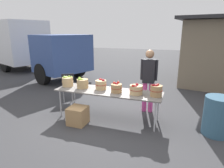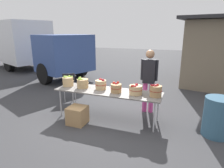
% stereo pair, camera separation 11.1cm
% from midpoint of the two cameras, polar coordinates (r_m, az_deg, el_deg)
% --- Properties ---
extents(ground_plane, '(40.00, 40.00, 0.00)m').
position_cam_midpoint_polar(ground_plane, '(5.13, -1.77, -10.05)').
color(ground_plane, '#38383A').
extents(market_table, '(2.70, 0.76, 0.75)m').
position_cam_midpoint_polar(market_table, '(4.86, -1.84, -2.44)').
color(market_table, slate).
rests_on(market_table, ground).
extents(apple_basket_green_0, '(0.31, 0.31, 0.28)m').
position_cam_midpoint_polar(apple_basket_green_0, '(5.38, -13.59, 0.77)').
color(apple_basket_green_0, tan).
rests_on(apple_basket_green_0, market_table).
extents(apple_basket_green_1, '(0.32, 0.32, 0.29)m').
position_cam_midpoint_polar(apple_basket_green_1, '(5.13, -9.36, 0.21)').
color(apple_basket_green_1, tan).
rests_on(apple_basket_green_1, market_table).
extents(apple_basket_red_0, '(0.30, 0.30, 0.28)m').
position_cam_midpoint_polar(apple_basket_red_0, '(4.97, -3.93, -0.12)').
color(apple_basket_red_0, tan).
rests_on(apple_basket_red_0, market_table).
extents(apple_basket_red_1, '(0.28, 0.28, 0.26)m').
position_cam_midpoint_polar(apple_basket_red_1, '(4.70, 0.64, -1.12)').
color(apple_basket_red_1, '#A87F51').
rests_on(apple_basket_red_1, market_table).
extents(apple_basket_red_2, '(0.32, 0.32, 0.26)m').
position_cam_midpoint_polar(apple_basket_red_2, '(4.59, 6.44, -1.61)').
color(apple_basket_red_2, tan).
rests_on(apple_basket_red_2, market_table).
extents(apple_basket_red_3, '(0.29, 0.29, 0.29)m').
position_cam_midpoint_polar(apple_basket_red_3, '(4.52, 12.26, -1.83)').
color(apple_basket_red_3, '#A87F51').
rests_on(apple_basket_red_3, market_table).
extents(vendor_adult, '(0.46, 0.25, 1.74)m').
position_cam_midpoint_polar(vendor_adult, '(5.30, 10.24, 2.28)').
color(vendor_adult, '#CC3F8C').
rests_on(vendor_adult, ground).
extents(box_truck, '(7.95, 4.83, 2.75)m').
position_cam_midpoint_polar(box_truck, '(12.03, -24.81, 10.64)').
color(box_truck, silver).
rests_on(box_truck, ground).
extents(folding_chair, '(0.56, 0.56, 0.86)m').
position_cam_midpoint_polar(folding_chair, '(6.43, -13.30, -0.29)').
color(folding_chair, black).
rests_on(folding_chair, ground).
extents(trash_barrel, '(0.58, 0.58, 0.86)m').
position_cam_midpoint_polar(trash_barrel, '(4.77, 28.18, -8.36)').
color(trash_barrel, '#335972').
rests_on(trash_barrel, ground).
extents(produce_crate, '(0.43, 0.43, 0.43)m').
position_cam_midpoint_polar(produce_crate, '(4.84, -10.74, -9.16)').
color(produce_crate, '#A87F51').
rests_on(produce_crate, ground).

